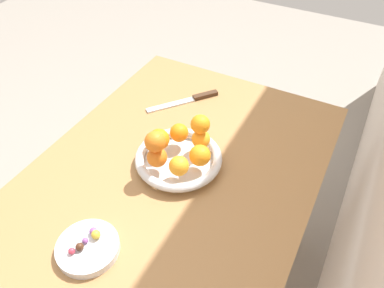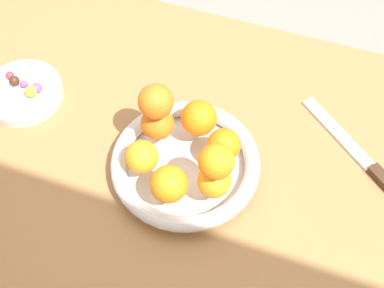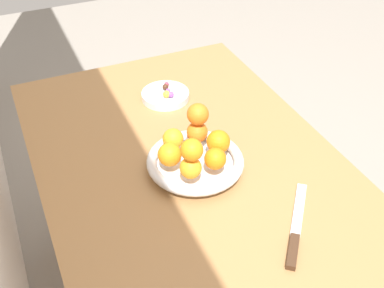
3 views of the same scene
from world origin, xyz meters
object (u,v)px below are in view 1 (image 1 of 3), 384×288
(candy_ball_1, at_px, (85,241))
(candy_ball_4, at_px, (96,235))
(orange_1, at_px, (158,156))
(orange_3, at_px, (200,155))
(orange_7, at_px, (200,124))
(orange_0, at_px, (159,139))
(candy_ball_2, at_px, (72,251))
(knife, at_px, (189,100))
(candy_ball_0, at_px, (80,247))
(orange_5, at_px, (179,133))
(orange_6, at_px, (156,141))
(orange_2, at_px, (179,166))
(candy_dish, at_px, (88,248))
(candy_ball_3, at_px, (93,231))
(orange_4, at_px, (201,139))
(fruit_bowl, at_px, (179,159))
(dining_table, at_px, (170,198))

(candy_ball_1, height_order, candy_ball_4, candy_ball_4)
(orange_1, distance_m, candy_ball_1, 0.28)
(orange_3, bearing_deg, candy_ball_1, -20.65)
(orange_7, bearing_deg, orange_0, -58.98)
(candy_ball_2, height_order, knife, candy_ball_2)
(orange_1, relative_size, orange_7, 1.03)
(candy_ball_0, relative_size, candy_ball_2, 1.23)
(orange_0, bearing_deg, knife, -169.04)
(orange_5, bearing_deg, candy_ball_2, -5.27)
(orange_5, relative_size, orange_6, 0.97)
(orange_2, xyz_separation_m, candy_ball_4, (0.25, -0.08, -0.03))
(orange_2, height_order, orange_6, orange_6)
(candy_dish, distance_m, candy_ball_0, 0.03)
(orange_5, bearing_deg, orange_0, -32.75)
(candy_ball_0, distance_m, candy_ball_3, 0.05)
(orange_2, height_order, orange_3, orange_3)
(orange_4, bearing_deg, orange_2, -1.69)
(orange_4, distance_m, candy_ball_3, 0.38)
(orange_7, bearing_deg, candy_ball_2, -13.51)
(orange_3, bearing_deg, candy_dish, -19.28)
(candy_dish, xyz_separation_m, orange_7, (-0.40, 0.09, 0.11))
(candy_ball_4, bearing_deg, orange_5, 177.45)
(fruit_bowl, relative_size, orange_1, 4.46)
(orange_5, bearing_deg, dining_table, 13.79)
(orange_3, distance_m, candy_ball_1, 0.36)
(orange_1, bearing_deg, orange_0, -151.74)
(candy_ball_1, distance_m, candy_ball_2, 0.04)
(orange_5, xyz_separation_m, knife, (-0.23, -0.09, -0.06))
(fruit_bowl, distance_m, orange_1, 0.08)
(candy_ball_2, bearing_deg, candy_ball_0, 148.22)
(orange_0, distance_m, orange_1, 0.06)
(orange_0, distance_m, orange_5, 0.06)
(orange_0, xyz_separation_m, candy_ball_4, (0.31, 0.02, -0.04))
(candy_dish, bearing_deg, orange_1, 176.20)
(orange_4, height_order, orange_6, orange_6)
(orange_0, height_order, orange_2, orange_0)
(dining_table, xyz_separation_m, candy_ball_3, (0.25, -0.06, 0.12))
(dining_table, relative_size, orange_1, 19.92)
(orange_3, relative_size, orange_7, 1.09)
(orange_3, relative_size, candy_ball_3, 3.12)
(orange_0, relative_size, orange_7, 1.12)
(dining_table, relative_size, orange_2, 20.50)
(orange_1, bearing_deg, orange_2, 85.64)
(orange_6, height_order, candy_ball_0, orange_6)
(dining_table, height_order, candy_dish, candy_dish)
(candy_ball_4, xyz_separation_m, knife, (-0.59, -0.07, -0.03))
(candy_ball_3, bearing_deg, orange_0, -178.83)
(dining_table, relative_size, candy_ball_0, 58.20)
(dining_table, relative_size, fruit_bowl, 4.47)
(candy_ball_0, bearing_deg, orange_7, 167.29)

